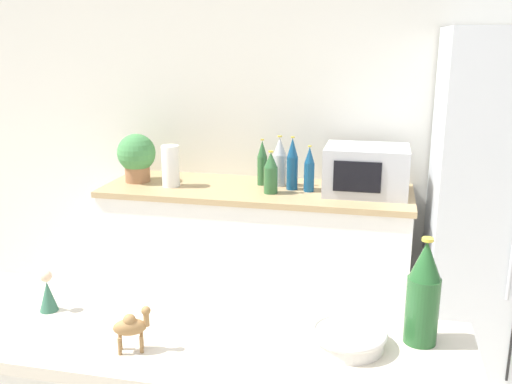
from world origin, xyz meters
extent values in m
cube|color=silver|center=(0.00, 2.73, 1.27)|extent=(8.00, 0.06, 2.55)
cube|color=white|center=(-0.26, 2.40, 0.42)|extent=(1.85, 0.60, 0.85)
cube|color=tan|center=(-0.26, 2.40, 0.86)|extent=(1.88, 0.63, 0.03)
cube|color=silver|center=(1.18, 2.32, 0.91)|extent=(0.83, 0.73, 1.83)
cube|color=beige|center=(-0.07, 0.43, 0.97)|extent=(1.65, 0.47, 0.03)
cylinder|color=#9E6B47|center=(-1.04, 2.39, 0.93)|extent=(0.16, 0.16, 0.10)
sphere|color=#478E4C|center=(-1.04, 2.39, 1.07)|extent=(0.24, 0.24, 0.24)
cylinder|color=white|center=(-0.79, 2.32, 1.01)|extent=(0.11, 0.11, 0.25)
cube|color=#B2B5BA|center=(0.39, 2.42, 1.02)|extent=(0.48, 0.36, 0.28)
cube|color=black|center=(0.35, 2.24, 1.02)|extent=(0.26, 0.01, 0.17)
cylinder|color=#B2B7BC|center=(-0.14, 2.49, 0.98)|extent=(0.08, 0.08, 0.19)
cone|color=#B2B7BC|center=(-0.14, 2.49, 1.13)|extent=(0.08, 0.08, 0.11)
cylinder|color=gold|center=(-0.14, 2.49, 1.19)|extent=(0.03, 0.03, 0.01)
cylinder|color=navy|center=(0.06, 2.39, 0.97)|extent=(0.06, 0.06, 0.17)
cone|color=navy|center=(0.06, 2.39, 1.10)|extent=(0.06, 0.06, 0.10)
cylinder|color=gold|center=(0.06, 2.39, 1.16)|extent=(0.02, 0.02, 0.01)
cylinder|color=#2D6033|center=(-0.24, 2.48, 0.97)|extent=(0.06, 0.06, 0.18)
cone|color=#2D6033|center=(-0.24, 2.48, 1.11)|extent=(0.06, 0.06, 0.10)
cylinder|color=gold|center=(-0.24, 2.48, 1.17)|extent=(0.02, 0.02, 0.01)
cylinder|color=#2D6033|center=(-0.15, 2.30, 0.96)|extent=(0.08, 0.08, 0.16)
cone|color=#2D6033|center=(-0.15, 2.30, 1.08)|extent=(0.08, 0.08, 0.09)
cylinder|color=gold|center=(-0.15, 2.30, 1.13)|extent=(0.03, 0.03, 0.01)
cylinder|color=navy|center=(-0.04, 2.42, 0.98)|extent=(0.07, 0.07, 0.20)
cone|color=navy|center=(-0.04, 2.42, 1.14)|extent=(0.06, 0.06, 0.11)
cylinder|color=gold|center=(-0.04, 2.42, 1.20)|extent=(0.02, 0.02, 0.01)
cylinder|color=#235628|center=(0.60, 0.53, 1.08)|extent=(0.09, 0.09, 0.18)
cone|color=#235628|center=(0.60, 0.53, 1.22)|extent=(0.08, 0.08, 0.10)
cylinder|color=gold|center=(0.60, 0.53, 1.28)|extent=(0.03, 0.03, 0.01)
cylinder|color=white|center=(0.41, 0.46, 1.01)|extent=(0.19, 0.19, 0.04)
torus|color=white|center=(0.41, 0.46, 1.03)|extent=(0.20, 0.20, 0.02)
ellipsoid|color=olive|center=(-0.13, 0.32, 1.06)|extent=(0.10, 0.07, 0.04)
sphere|color=olive|center=(-0.13, 0.32, 1.08)|extent=(0.03, 0.03, 0.03)
cylinder|color=olive|center=(-0.09, 0.33, 1.08)|extent=(0.02, 0.02, 0.04)
sphere|color=olive|center=(-0.09, 0.33, 1.10)|extent=(0.02, 0.02, 0.02)
cylinder|color=olive|center=(-0.11, 0.34, 1.01)|extent=(0.01, 0.01, 0.05)
cylinder|color=olive|center=(-0.10, 0.31, 1.01)|extent=(0.01, 0.01, 0.05)
cylinder|color=olive|center=(-0.16, 0.32, 1.01)|extent=(0.01, 0.01, 0.05)
cylinder|color=olive|center=(-0.15, 0.29, 1.01)|extent=(0.01, 0.01, 0.05)
cone|color=#33664C|center=(-0.46, 0.47, 1.04)|extent=(0.05, 0.05, 0.09)
sphere|color=beige|center=(-0.46, 0.47, 1.10)|extent=(0.03, 0.03, 0.03)
camera|label=1|loc=(0.47, -0.89, 1.77)|focal=40.00mm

